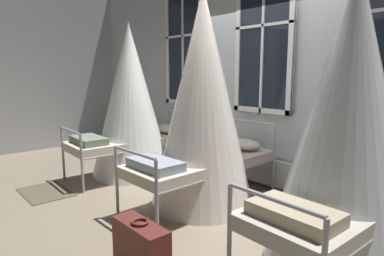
# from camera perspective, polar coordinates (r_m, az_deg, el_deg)

# --- Properties ---
(ground) EXTENTS (20.40, 20.40, 0.00)m
(ground) POSITION_cam_1_polar(r_m,az_deg,el_deg) (4.30, 1.92, -12.74)
(ground) COLOR gray
(back_wall_with_windows) EXTENTS (9.04, 0.10, 3.42)m
(back_wall_with_windows) POSITION_cam_1_polar(r_m,az_deg,el_deg) (4.89, 12.66, 10.22)
(back_wall_with_windows) COLOR silver
(back_wall_with_windows) RESTS_ON ground
(window_bank) EXTENTS (4.38, 0.10, 2.97)m
(window_bank) POSITION_cam_1_polar(r_m,az_deg,el_deg) (4.81, 11.63, 4.93)
(window_bank) COLOR black
(window_bank) RESTS_ON ground
(cot_first) EXTENTS (1.27, 1.99, 2.39)m
(cot_first) POSITION_cam_1_polar(r_m,az_deg,el_deg) (5.39, -10.38, 4.31)
(cot_first) COLOR #9EA3A8
(cot_first) RESTS_ON ground
(cot_second) EXTENTS (1.27, 1.99, 2.59)m
(cot_second) POSITION_cam_1_polar(r_m,az_deg,el_deg) (4.02, 1.80, 4.15)
(cot_second) COLOR #9EA3A8
(cot_second) RESTS_ON ground
(cot_third) EXTENTS (1.27, 1.99, 2.46)m
(cot_third) POSITION_cam_1_polar(r_m,az_deg,el_deg) (3.00, 24.98, 0.31)
(cot_third) COLOR #9EA3A8
(cot_third) RESTS_ON ground
(rug_first) EXTENTS (0.80, 0.56, 0.01)m
(rug_first) POSITION_cam_1_polar(r_m,az_deg,el_deg) (5.09, -23.57, -9.93)
(rug_first) COLOR brown
(rug_first) RESTS_ON ground
(suitcase_dark) EXTENTS (0.56, 0.22, 0.47)m
(suitcase_dark) POSITION_cam_1_polar(r_m,az_deg,el_deg) (2.89, -8.67, -19.64)
(suitcase_dark) COLOR #5B231E
(suitcase_dark) RESTS_ON ground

